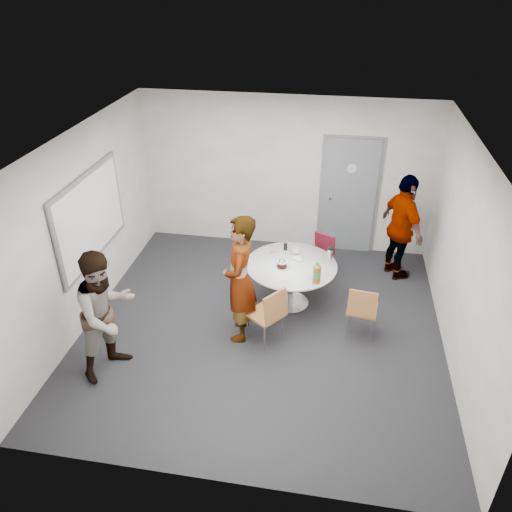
% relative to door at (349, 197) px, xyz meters
% --- Properties ---
extents(floor, '(5.00, 5.00, 0.00)m').
position_rel_door_xyz_m(floor, '(-1.10, -2.48, -1.03)').
color(floor, black).
rests_on(floor, ground).
extents(ceiling, '(5.00, 5.00, 0.00)m').
position_rel_door_xyz_m(ceiling, '(-1.10, -2.48, 1.67)').
color(ceiling, silver).
rests_on(ceiling, wall_back).
extents(wall_back, '(5.00, 0.00, 5.00)m').
position_rel_door_xyz_m(wall_back, '(-1.10, 0.02, 0.32)').
color(wall_back, '#B1AFA8').
rests_on(wall_back, floor).
extents(wall_left, '(0.00, 5.00, 5.00)m').
position_rel_door_xyz_m(wall_left, '(-3.60, -2.48, 0.32)').
color(wall_left, '#B1AFA8').
rests_on(wall_left, floor).
extents(wall_right, '(0.00, 5.00, 5.00)m').
position_rel_door_xyz_m(wall_right, '(1.40, -2.48, 0.32)').
color(wall_right, '#B1AFA8').
rests_on(wall_right, floor).
extents(wall_front, '(5.00, 0.00, 5.00)m').
position_rel_door_xyz_m(wall_front, '(-1.10, -4.98, 0.32)').
color(wall_front, '#B1AFA8').
rests_on(wall_front, floor).
extents(door, '(1.02, 0.17, 2.12)m').
position_rel_door_xyz_m(door, '(0.00, 0.00, 0.00)').
color(door, slate).
rests_on(door, wall_back).
extents(whiteboard, '(0.04, 1.90, 1.25)m').
position_rel_door_xyz_m(whiteboard, '(-3.56, -2.28, 0.42)').
color(whiteboard, slate).
rests_on(whiteboard, wall_left).
extents(table, '(1.34, 1.34, 1.04)m').
position_rel_door_xyz_m(table, '(-0.75, -1.86, -0.41)').
color(table, white).
rests_on(table, floor).
extents(chair_near_left, '(0.60, 0.59, 0.87)m').
position_rel_door_xyz_m(chair_near_left, '(-0.96, -2.80, -0.50)').
color(chair_near_left, '#925A2D').
rests_on(chair_near_left, floor).
extents(chair_near_right, '(0.44, 0.47, 0.83)m').
position_rel_door_xyz_m(chair_near_right, '(0.25, -2.47, -0.53)').
color(chair_near_right, '#925A2D').
rests_on(chair_near_right, floor).
extents(chair_far, '(0.50, 0.52, 0.78)m').
position_rel_door_xyz_m(chair_far, '(-0.38, -1.04, -0.56)').
color(chair_far, maroon).
rests_on(chair_far, floor).
extents(person_main, '(0.50, 0.70, 1.82)m').
position_rel_door_xyz_m(person_main, '(-1.38, -2.67, -0.11)').
color(person_main, '#A5C6EA').
rests_on(person_main, floor).
extents(person_left, '(0.95, 1.03, 1.70)m').
position_rel_door_xyz_m(person_left, '(-2.84, -3.60, -0.17)').
color(person_left, white).
rests_on(person_left, floor).
extents(person_right, '(0.85, 1.12, 1.76)m').
position_rel_door_xyz_m(person_right, '(0.85, -0.75, -0.14)').
color(person_right, black).
rests_on(person_right, floor).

